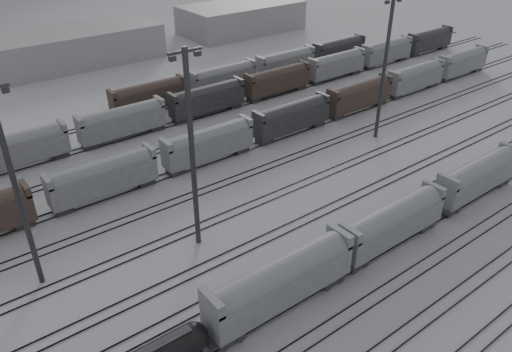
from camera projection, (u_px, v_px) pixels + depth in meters
ground at (310, 299)px, 52.24m from camera, size 900.00×900.00×0.00m
tracks at (218, 222)px, 64.22m from camera, size 220.00×71.50×0.16m
hopper_car_a at (281, 280)px, 49.30m from camera, size 16.91×3.36×6.05m
hopper_car_b at (393, 222)px, 58.41m from camera, size 15.62×3.10×5.59m
hopper_car_c at (478, 175)px, 67.83m from camera, size 15.51×3.08×5.55m
light_mast_b at (16, 188)px, 48.56m from camera, size 3.62×0.58×22.65m
light_mast_c at (192, 149)px, 54.28m from camera, size 3.83×0.61×23.95m
light_mast_d at (385, 66)px, 79.94m from camera, size 3.76×0.60×23.50m
bg_string_near at (208, 146)px, 77.01m from camera, size 151.00×3.00×5.60m
bg_string_mid at (207, 100)px, 93.25m from camera, size 151.00×3.00×5.60m
bg_string_far at (256, 71)px, 107.94m from camera, size 66.00×3.00×5.60m
warehouse_mid at (74, 46)px, 120.73m from camera, size 40.00×18.00×8.00m
warehouse_right at (241, 18)px, 146.98m from camera, size 35.00×18.00×8.00m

